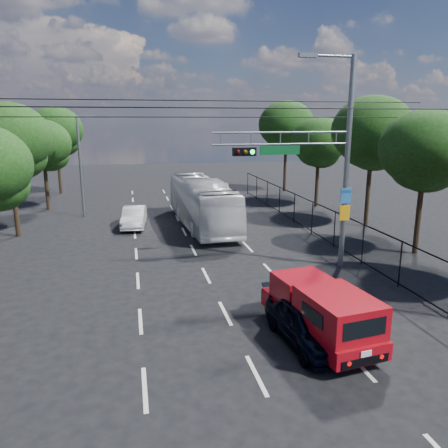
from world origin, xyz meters
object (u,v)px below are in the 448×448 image
object	(u,v)px
signal_mast	(322,155)
red_pickup	(320,310)
navy_hatchback	(306,324)
white_bus	(202,203)
white_van	(134,217)

from	to	relation	value
signal_mast	red_pickup	world-z (taller)	signal_mast
navy_hatchback	white_bus	distance (m)	16.08
navy_hatchback	white_van	size ratio (longest dim) A/B	0.95
white_van	navy_hatchback	bearing A→B (deg)	-67.49
navy_hatchback	white_bus	bearing A→B (deg)	87.85
red_pickup	white_van	bearing A→B (deg)	108.55
signal_mast	white_van	bearing A→B (deg)	129.69
signal_mast	red_pickup	bearing A→B (deg)	-113.31
signal_mast	navy_hatchback	xyz separation A→B (m)	(-3.28, -6.60, -4.60)
red_pickup	navy_hatchback	size ratio (longest dim) A/B	1.35
signal_mast	navy_hatchback	distance (m)	8.69
navy_hatchback	white_bus	xyz separation A→B (m)	(-0.62, 16.04, 0.88)
white_bus	white_van	xyz separation A→B (m)	(-4.38, 0.54, -0.87)
signal_mast	white_bus	bearing A→B (deg)	112.45
signal_mast	red_pickup	size ratio (longest dim) A/B	1.86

